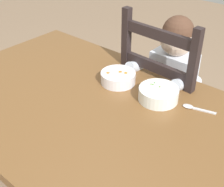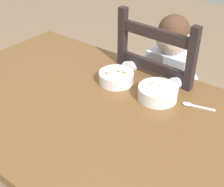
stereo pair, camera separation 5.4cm
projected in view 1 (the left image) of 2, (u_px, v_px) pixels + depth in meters
The scene contains 6 objects.
dining_table at pixel (99, 124), 1.32m from camera, with size 1.59×0.93×0.71m.
dining_chair at pixel (167, 104), 1.71m from camera, with size 0.44×0.44×1.01m.
child_figure at pixel (170, 79), 1.61m from camera, with size 0.32×0.31×0.98m.
bowl_of_peas at pixel (158, 94), 1.31m from camera, with size 0.17×0.17×0.06m.
bowl_of_carrots at pixel (118, 77), 1.44m from camera, with size 0.16×0.16×0.05m.
spoon at pixel (193, 108), 1.27m from camera, with size 0.14×0.06×0.01m.
Camera 1 is at (0.72, -0.75, 1.46)m, focal length 49.56 mm.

